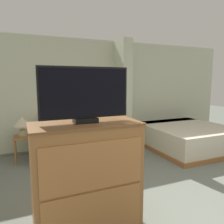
{
  "coord_description": "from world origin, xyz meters",
  "views": [
    {
      "loc": [
        -1.81,
        -1.64,
        1.63
      ],
      "look_at": [
        -0.22,
        2.07,
        1.05
      ],
      "focal_mm": 35.0,
      "sensor_mm": 36.0,
      "label": 1
    }
  ],
  "objects_px": {
    "coffee_table": "(90,149)",
    "tv": "(85,95)",
    "tv_dresser": "(87,177)",
    "bed": "(186,136)",
    "table_lamp": "(22,123)",
    "couch": "(77,140)"
  },
  "relations": [
    {
      "from": "bed",
      "to": "tv_dresser",
      "type": "bearing_deg",
      "value": -148.28
    },
    {
      "from": "tv_dresser",
      "to": "tv",
      "type": "distance_m",
      "value": 0.89
    },
    {
      "from": "couch",
      "to": "table_lamp",
      "type": "bearing_deg",
      "value": -178.52
    },
    {
      "from": "coffee_table",
      "to": "bed",
      "type": "distance_m",
      "value": 2.57
    },
    {
      "from": "couch",
      "to": "bed",
      "type": "relative_size",
      "value": 0.96
    },
    {
      "from": "tv",
      "to": "tv_dresser",
      "type": "bearing_deg",
      "value": -90.0
    },
    {
      "from": "tv_dresser",
      "to": "bed",
      "type": "distance_m",
      "value": 3.63
    },
    {
      "from": "coffee_table",
      "to": "table_lamp",
      "type": "distance_m",
      "value": 1.51
    },
    {
      "from": "coffee_table",
      "to": "table_lamp",
      "type": "bearing_deg",
      "value": 140.68
    },
    {
      "from": "coffee_table",
      "to": "tv",
      "type": "bearing_deg",
      "value": -108.78
    },
    {
      "from": "couch",
      "to": "tv_dresser",
      "type": "xyz_separation_m",
      "value": [
        -0.53,
        -2.53,
        0.28
      ]
    },
    {
      "from": "coffee_table",
      "to": "tv",
      "type": "height_order",
      "value": "tv"
    },
    {
      "from": "table_lamp",
      "to": "tv",
      "type": "bearing_deg",
      "value": -76.77
    },
    {
      "from": "couch",
      "to": "table_lamp",
      "type": "height_order",
      "value": "table_lamp"
    },
    {
      "from": "couch",
      "to": "tv",
      "type": "bearing_deg",
      "value": -101.88
    },
    {
      "from": "coffee_table",
      "to": "tv",
      "type": "distance_m",
      "value": 2.0
    },
    {
      "from": "couch",
      "to": "coffee_table",
      "type": "relative_size",
      "value": 2.62
    },
    {
      "from": "tv",
      "to": "table_lamp",
      "type": "bearing_deg",
      "value": 103.23
    },
    {
      "from": "table_lamp",
      "to": "tv_dresser",
      "type": "relative_size",
      "value": 0.33
    },
    {
      "from": "tv",
      "to": "bed",
      "type": "height_order",
      "value": "tv"
    },
    {
      "from": "tv_dresser",
      "to": "bed",
      "type": "xyz_separation_m",
      "value": [
        3.08,
        1.9,
        -0.32
      ]
    },
    {
      "from": "bed",
      "to": "coffee_table",
      "type": "bearing_deg",
      "value": -172.71
    }
  ]
}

